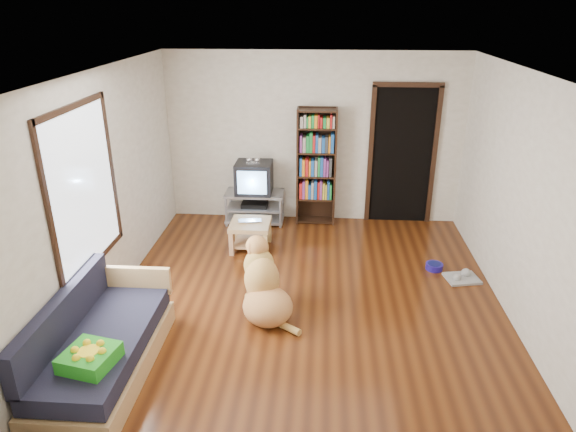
# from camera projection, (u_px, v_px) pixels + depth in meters

# --- Properties ---
(ground) EXTENTS (5.00, 5.00, 0.00)m
(ground) POSITION_uv_depth(u_px,v_px,m) (306.00, 299.00, 6.03)
(ground) COLOR #56280E
(ground) RESTS_ON ground
(ceiling) EXTENTS (5.00, 5.00, 0.00)m
(ceiling) POSITION_uv_depth(u_px,v_px,m) (310.00, 72.00, 5.03)
(ceiling) COLOR white
(ceiling) RESTS_ON ground
(wall_back) EXTENTS (4.50, 0.00, 4.50)m
(wall_back) POSITION_uv_depth(u_px,v_px,m) (314.00, 139.00, 7.83)
(wall_back) COLOR silver
(wall_back) RESTS_ON ground
(wall_front) EXTENTS (4.50, 0.00, 4.50)m
(wall_front) POSITION_uv_depth(u_px,v_px,m) (294.00, 334.00, 3.23)
(wall_front) COLOR silver
(wall_front) RESTS_ON ground
(wall_left) EXTENTS (0.00, 5.00, 5.00)m
(wall_left) POSITION_uv_depth(u_px,v_px,m) (105.00, 191.00, 5.68)
(wall_left) COLOR silver
(wall_left) RESTS_ON ground
(wall_right) EXTENTS (0.00, 5.00, 5.00)m
(wall_right) POSITION_uv_depth(u_px,v_px,m) (522.00, 201.00, 5.38)
(wall_right) COLOR silver
(wall_right) RESTS_ON ground
(green_cushion) EXTENTS (0.48, 0.48, 0.13)m
(green_cushion) POSITION_uv_depth(u_px,v_px,m) (90.00, 358.00, 4.28)
(green_cushion) COLOR green
(green_cushion) RESTS_ON sofa
(laptop) EXTENTS (0.34, 0.25, 0.03)m
(laptop) POSITION_uv_depth(u_px,v_px,m) (250.00, 222.00, 7.10)
(laptop) COLOR white
(laptop) RESTS_ON coffee_table
(dog_bowl) EXTENTS (0.22, 0.22, 0.08)m
(dog_bowl) POSITION_uv_depth(u_px,v_px,m) (434.00, 266.00, 6.70)
(dog_bowl) COLOR navy
(dog_bowl) RESTS_ON ground
(grey_rag) EXTENTS (0.46, 0.39, 0.03)m
(grey_rag) POSITION_uv_depth(u_px,v_px,m) (462.00, 278.00, 6.46)
(grey_rag) COLOR #989898
(grey_rag) RESTS_ON ground
(window) EXTENTS (0.03, 1.46, 1.70)m
(window) POSITION_uv_depth(u_px,v_px,m) (84.00, 189.00, 5.14)
(window) COLOR white
(window) RESTS_ON wall_left
(doorway) EXTENTS (1.03, 0.05, 2.19)m
(doorway) POSITION_uv_depth(u_px,v_px,m) (402.00, 152.00, 7.79)
(doorway) COLOR black
(doorway) RESTS_ON wall_back
(tv_stand) EXTENTS (0.90, 0.45, 0.50)m
(tv_stand) POSITION_uv_depth(u_px,v_px,m) (255.00, 206.00, 8.05)
(tv_stand) COLOR #99999E
(tv_stand) RESTS_ON ground
(crt_tv) EXTENTS (0.55, 0.52, 0.58)m
(crt_tv) POSITION_uv_depth(u_px,v_px,m) (254.00, 177.00, 7.89)
(crt_tv) COLOR black
(crt_tv) RESTS_ON tv_stand
(bookshelf) EXTENTS (0.60, 0.30, 1.80)m
(bookshelf) POSITION_uv_depth(u_px,v_px,m) (316.00, 161.00, 7.80)
(bookshelf) COLOR black
(bookshelf) RESTS_ON ground
(sofa) EXTENTS (0.80, 1.80, 0.80)m
(sofa) POSITION_uv_depth(u_px,v_px,m) (100.00, 347.00, 4.78)
(sofa) COLOR tan
(sofa) RESTS_ON ground
(coffee_table) EXTENTS (0.55, 0.55, 0.40)m
(coffee_table) POSITION_uv_depth(u_px,v_px,m) (250.00, 230.00, 7.18)
(coffee_table) COLOR tan
(coffee_table) RESTS_ON ground
(dog) EXTENTS (0.75, 0.97, 0.87)m
(dog) POSITION_uv_depth(u_px,v_px,m) (264.00, 287.00, 5.66)
(dog) COLOR #C3824B
(dog) RESTS_ON ground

